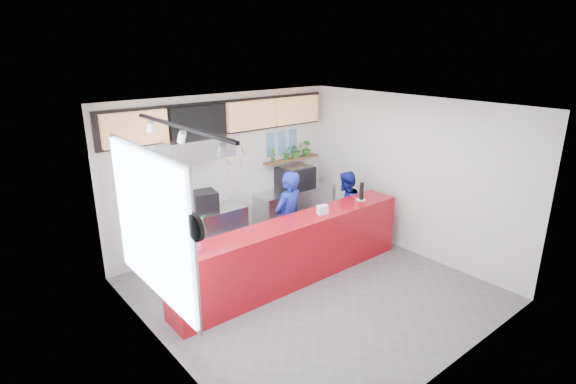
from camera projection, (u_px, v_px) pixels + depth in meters
floor at (310, 289)px, 7.44m from camera, size 5.00×5.00×0.00m
ceiling at (313, 107)px, 6.50m from camera, size 5.00×5.00×0.00m
wall_back at (226, 171)px, 8.80m from camera, size 5.00×0.00×5.00m
wall_left at (160, 248)px, 5.46m from camera, size 0.00×5.00×5.00m
wall_right at (409, 176)px, 8.48m from camera, size 0.00×5.00×5.00m
service_counter at (295, 251)px, 7.56m from camera, size 4.50×0.60×1.10m
cream_band at (224, 115)px, 8.45m from camera, size 5.00×0.02×0.80m
prep_bench at (200, 235)px, 8.43m from camera, size 1.80×0.60×0.90m
panini_oven at (205, 202)px, 8.30m from camera, size 0.51×0.51×0.39m
extraction_hood at (196, 147)px, 7.86m from camera, size 1.20×0.70×0.35m
hood_lip at (197, 158)px, 7.92m from camera, size 1.20×0.69×0.31m
right_bench at (294, 208)px, 9.81m from camera, size 1.80×0.60×0.90m
espresso_machine at (295, 178)px, 9.62m from camera, size 0.75×0.54×0.48m
espresso_tray at (295, 167)px, 9.55m from camera, size 0.62×0.45×0.05m
herb_shelf at (292, 159)px, 9.69m from camera, size 1.40×0.18×0.04m
menu_board_far_left at (135, 129)px, 7.33m from camera, size 1.10×0.10×0.55m
menu_board_mid_left at (199, 121)px, 8.03m from camera, size 1.10×0.10×0.55m
menu_board_mid_right at (252, 115)px, 8.73m from camera, size 1.10×0.10×0.55m
menu_board_far_right at (297, 110)px, 9.43m from camera, size 1.10×0.10×0.55m
soffit at (225, 118)px, 8.44m from camera, size 4.80×0.04×0.65m
window_pane at (150, 225)px, 5.63m from camera, size 0.04×2.20×1.90m
window_frame at (152, 225)px, 5.65m from camera, size 0.03×2.30×2.00m
wall_clock_rim at (196, 228)px, 4.65m from camera, size 0.05×0.30×0.30m
wall_clock_face at (198, 227)px, 4.67m from camera, size 0.02×0.26×0.26m
track_rail at (181, 127)px, 5.25m from camera, size 0.05×2.40×0.04m
dec_plate_a at (233, 158)px, 8.79m from camera, size 0.24×0.03×0.24m
dec_plate_b at (245, 160)px, 9.00m from camera, size 0.24×0.03×0.24m
dec_plate_c at (233, 172)px, 8.88m from camera, size 0.24×0.03×0.24m
dec_plate_d at (247, 148)px, 8.96m from camera, size 0.24×0.03×0.24m
photo_frame_a at (271, 139)px, 9.29m from camera, size 0.20×0.02×0.25m
photo_frame_b at (282, 137)px, 9.48m from camera, size 0.20×0.02×0.25m
photo_frame_c at (293, 135)px, 9.66m from camera, size 0.20×0.02×0.25m
photo_frame_d at (271, 151)px, 9.37m from camera, size 0.20×0.02×0.25m
photo_frame_e at (282, 149)px, 9.55m from camera, size 0.20×0.02×0.25m
photo_frame_f at (293, 147)px, 9.73m from camera, size 0.20×0.02×0.25m
staff_center at (288, 219)px, 8.02m from camera, size 0.72×0.55×1.77m
staff_right at (345, 208)px, 8.94m from camera, size 0.88×0.78×1.51m
herb_a at (273, 155)px, 9.33m from camera, size 0.18×0.14×0.29m
herb_b at (287, 153)px, 9.57m from camera, size 0.17×0.14×0.29m
herb_c at (296, 150)px, 9.71m from camera, size 0.33×0.29×0.34m
herb_d at (307, 148)px, 9.90m from camera, size 0.22×0.20×0.33m
glass_vase at (195, 246)px, 6.23m from camera, size 0.21×0.21×0.21m
basil_vase at (194, 227)px, 6.14m from camera, size 0.35×0.32×0.34m
napkin_holder at (322, 210)px, 7.65m from camera, size 0.20×0.14×0.16m
white_plate at (361, 200)px, 8.36m from camera, size 0.19×0.19×0.01m
pepper_mill at (362, 191)px, 8.31m from camera, size 0.09×0.09×0.32m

